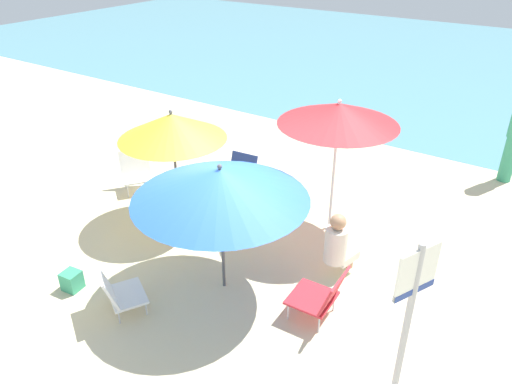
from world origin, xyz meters
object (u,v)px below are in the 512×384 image
Objects in this scene: umbrella_blue at (220,184)px; beach_chair_a at (239,173)px; umbrella_red at (339,114)px; beach_bag at (72,281)px; beach_chair_b at (117,290)px; beach_chair_c at (136,170)px; beach_chair_d at (322,295)px; umbrella_yellow at (172,126)px; person_b at (338,245)px; warning_sign at (407,322)px.

beach_chair_a is at bearing 121.20° from umbrella_blue.
umbrella_red is 4.23m from beach_bag.
beach_bag is (-2.13, -3.21, -1.75)m from umbrella_red.
beach_chair_b is (-1.30, -3.16, -1.55)m from umbrella_red.
beach_chair_b reaches higher than beach_chair_a.
beach_chair_c is (-2.18, 2.43, 0.03)m from beach_chair_b.
beach_chair_d is at bearing -29.84° from beach_chair_b.
umbrella_red is at bearing 77.75° from beach_chair_a.
umbrella_yellow is 2.57m from beach_chair_b.
beach_chair_a is 0.65× the size of person_b.
beach_chair_c is (-2.95, 1.31, -1.16)m from umbrella_blue.
beach_chair_a is at bearing 75.88° from person_b.
warning_sign is at bearing -129.80° from person_b.
warning_sign is at bearing -55.02° from umbrella_red.
beach_chair_d is 2.74× the size of beach_bag.
person_b is 2.51m from warning_sign.
umbrella_red is 3.27× the size of beach_chair_a.
umbrella_blue is at bearing 35.67° from beach_bag.
beach_chair_d is (2.12, 1.26, 0.04)m from beach_chair_b.
beach_bag is at bearing 122.47° from beach_chair_b.
beach_chair_b is at bearing -124.83° from umbrella_blue.
beach_bag is at bearing -151.05° from warning_sign.
beach_chair_b is at bearing -112.29° from umbrella_red.
umbrella_blue is 1.80m from beach_chair_b.
umbrella_blue reaches higher than beach_chair_a.
beach_bag is at bearing 141.25° from person_b.
beach_chair_c is (-1.31, 0.35, -1.22)m from umbrella_yellow.
beach_chair_b is 1.00× the size of beach_chair_d.
beach_chair_d is 0.72× the size of person_b.
beach_chair_a is at bearing 86.43° from beach_bag.
beach_chair_b is at bearing -12.22° from beach_chair_c.
umbrella_yellow is at bearing -178.66° from warning_sign.
umbrella_blue is at bearing -104.31° from umbrella_red.
beach_chair_b is at bearing 28.42° from beach_chair_d.
umbrella_blue reaches higher than person_b.
beach_chair_d reaches higher than beach_chair_a.
warning_sign is at bearing 4.18° from beach_bag.
umbrella_blue reaches higher than beach_chair_b.
umbrella_red is at bearing 7.09° from beach_chair_b.
beach_chair_c is at bearing 98.70° from person_b.
person_b reaches higher than beach_chair_b.
person_b is at bearing 58.22° from beach_chair_a.
umbrella_red reaches higher than beach_chair_c.
beach_bag is at bearing -144.33° from umbrella_blue.
umbrella_blue is 2.18× the size of person_b.
umbrella_yellow is 2.58× the size of beach_chair_b.
umbrella_red is 2.12× the size of person_b.
beach_bag is (-2.95, -1.31, -0.24)m from beach_chair_d.
beach_chair_a reaches higher than beach_bag.
umbrella_blue is 3.37× the size of beach_chair_a.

